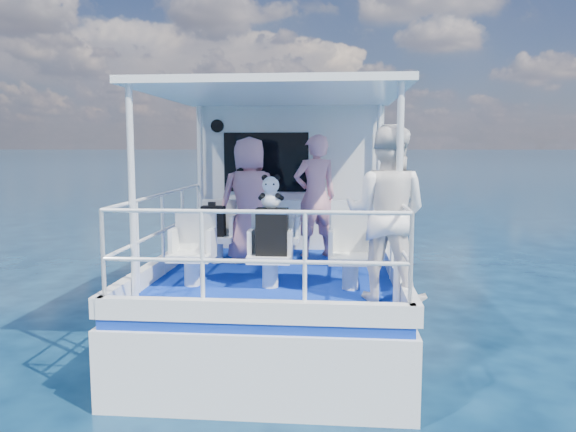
# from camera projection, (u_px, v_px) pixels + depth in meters

# --- Properties ---
(ground) EXTENTS (2000.00, 2000.00, 0.00)m
(ground) POSITION_uv_depth(u_px,v_px,m) (280.00, 332.00, 7.55)
(ground) COLOR #061A31
(ground) RESTS_ON ground
(hull) EXTENTS (3.00, 7.00, 1.60)m
(hull) POSITION_uv_depth(u_px,v_px,m) (287.00, 311.00, 8.54)
(hull) COLOR white
(hull) RESTS_ON ground
(deck) EXTENTS (2.90, 6.90, 0.10)m
(deck) POSITION_uv_depth(u_px,v_px,m) (287.00, 256.00, 8.43)
(deck) COLOR #0B2898
(deck) RESTS_ON hull
(cabin) EXTENTS (2.85, 2.00, 2.20)m
(cabin) POSITION_uv_depth(u_px,v_px,m) (294.00, 175.00, 9.58)
(cabin) COLOR white
(cabin) RESTS_ON deck
(canopy) EXTENTS (3.00, 3.20, 0.08)m
(canopy) POSITION_uv_depth(u_px,v_px,m) (278.00, 93.00, 6.97)
(canopy) COLOR white
(canopy) RESTS_ON cabin
(canopy_posts) EXTENTS (2.77, 2.97, 2.20)m
(canopy_posts) POSITION_uv_depth(u_px,v_px,m) (278.00, 185.00, 7.06)
(canopy_posts) COLOR white
(canopy_posts) RESTS_ON deck
(railings) EXTENTS (2.84, 3.59, 1.00)m
(railings) POSITION_uv_depth(u_px,v_px,m) (275.00, 236.00, 6.81)
(railings) COLOR white
(railings) RESTS_ON deck
(seat_port_fwd) EXTENTS (0.48, 0.46, 0.38)m
(seat_port_fwd) POSITION_uv_depth(u_px,v_px,m) (217.00, 249.00, 7.69)
(seat_port_fwd) COLOR white
(seat_port_fwd) RESTS_ON deck
(seat_center_fwd) EXTENTS (0.48, 0.46, 0.38)m
(seat_center_fwd) POSITION_uv_depth(u_px,v_px,m) (282.00, 250.00, 7.61)
(seat_center_fwd) COLOR white
(seat_center_fwd) RESTS_ON deck
(seat_stbd_fwd) EXTENTS (0.48, 0.46, 0.38)m
(seat_stbd_fwd) POSITION_uv_depth(u_px,v_px,m) (348.00, 251.00, 7.53)
(seat_stbd_fwd) COLOR white
(seat_stbd_fwd) RESTS_ON deck
(seat_port_aft) EXTENTS (0.48, 0.46, 0.38)m
(seat_port_aft) POSITION_uv_depth(u_px,v_px,m) (192.00, 269.00, 6.41)
(seat_port_aft) COLOR white
(seat_port_aft) RESTS_ON deck
(seat_center_aft) EXTENTS (0.48, 0.46, 0.38)m
(seat_center_aft) POSITION_uv_depth(u_px,v_px,m) (270.00, 271.00, 6.33)
(seat_center_aft) COLOR white
(seat_center_aft) RESTS_ON deck
(seat_stbd_aft) EXTENTS (0.48, 0.46, 0.38)m
(seat_stbd_aft) POSITION_uv_depth(u_px,v_px,m) (350.00, 272.00, 6.25)
(seat_stbd_aft) COLOR white
(seat_stbd_aft) RESTS_ON deck
(passenger_port_fwd) EXTENTS (0.77, 0.68, 1.72)m
(passenger_port_fwd) POSITION_uv_depth(u_px,v_px,m) (249.00, 200.00, 7.69)
(passenger_port_fwd) COLOR pink
(passenger_port_fwd) RESTS_ON deck
(passenger_stbd_fwd) EXTENTS (0.75, 0.62, 1.76)m
(passenger_stbd_fwd) POSITION_uv_depth(u_px,v_px,m) (315.00, 196.00, 8.06)
(passenger_stbd_fwd) COLOR pink
(passenger_stbd_fwd) RESTS_ON deck
(passenger_stbd_aft) EXTENTS (1.03, 0.90, 1.80)m
(passenger_stbd_aft) POSITION_uv_depth(u_px,v_px,m) (386.00, 214.00, 5.73)
(passenger_stbd_aft) COLOR white
(passenger_stbd_aft) RESTS_ON deck
(backpack_port) EXTENTS (0.31, 0.17, 0.41)m
(backpack_port) POSITION_uv_depth(u_px,v_px,m) (213.00, 221.00, 7.58)
(backpack_port) COLOR black
(backpack_port) RESTS_ON seat_port_fwd
(backpack_center) EXTENTS (0.35, 0.20, 0.52)m
(backpack_center) POSITION_uv_depth(u_px,v_px,m) (272.00, 232.00, 6.22)
(backpack_center) COLOR black
(backpack_center) RESTS_ON seat_center_aft
(compact_camera) EXTENTS (0.10, 0.06, 0.06)m
(compact_camera) POSITION_uv_depth(u_px,v_px,m) (212.00, 204.00, 7.54)
(compact_camera) COLOR black
(compact_camera) RESTS_ON backpack_port
(panda) EXTENTS (0.24, 0.20, 0.37)m
(panda) POSITION_uv_depth(u_px,v_px,m) (271.00, 192.00, 6.19)
(panda) COLOR white
(panda) RESTS_ON backpack_center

